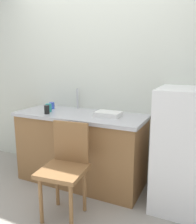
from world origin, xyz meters
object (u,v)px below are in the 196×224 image
object	(u,v)px
chair	(66,165)
refrigerator	(185,150)
cup_blue	(52,106)
cup_teal	(49,108)
cup_black	(47,110)
dish_tray	(108,114)

from	to	relation	value
chair	refrigerator	bearing A→B (deg)	25.62
cup_blue	chair	bearing A→B (deg)	-47.16
refrigerator	cup_teal	bearing A→B (deg)	-177.38
refrigerator	cup_teal	xyz separation A→B (m)	(-1.58, -0.07, 0.30)
cup_teal	cup_black	size ratio (longest dim) A/B	0.98
dish_tray	cup_teal	bearing A→B (deg)	-173.01
chair	cup_black	xyz separation A→B (m)	(-0.53, 0.43, 0.41)
refrigerator	cup_black	size ratio (longest dim) A/B	12.04
refrigerator	cup_blue	size ratio (longest dim) A/B	14.40
cup_black	cup_teal	bearing A→B (deg)	117.04
dish_tray	cup_blue	world-z (taller)	cup_blue
cup_blue	cup_teal	bearing A→B (deg)	-65.88
refrigerator	dish_tray	xyz separation A→B (m)	(-0.83, 0.02, 0.28)
dish_tray	refrigerator	bearing A→B (deg)	-1.31
chair	cup_blue	distance (m)	1.04
chair	cup_black	size ratio (longest dim) A/B	8.86
dish_tray	cup_teal	xyz separation A→B (m)	(-0.74, -0.09, 0.02)
dish_tray	cup_teal	distance (m)	0.75
dish_tray	cup_teal	size ratio (longest dim) A/B	2.86
cup_teal	cup_black	distance (m)	0.12
cup_blue	cup_teal	world-z (taller)	cup_teal
chair	dish_tray	size ratio (longest dim) A/B	3.18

